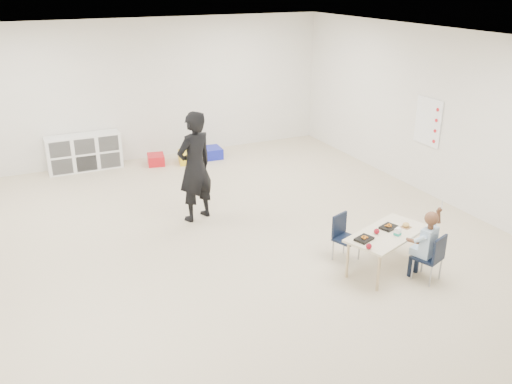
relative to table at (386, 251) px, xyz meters
name	(u,v)px	position (x,y,z in m)	size (l,w,h in m)	color
room	(223,154)	(-1.68, 1.36, 1.13)	(9.00, 9.02, 2.80)	beige
table	(386,251)	(0.00, 0.00, 0.00)	(1.27, 0.93, 0.53)	beige
chair_near	(428,257)	(0.31, -0.43, 0.05)	(0.31, 0.29, 0.63)	black
chair_far	(347,238)	(-0.31, 0.43, 0.05)	(0.31, 0.29, 0.63)	black
child	(430,244)	(0.31, -0.43, 0.23)	(0.42, 0.42, 0.99)	#AAC7E6
lunch_tray_near	(388,227)	(0.09, 0.10, 0.27)	(0.22, 0.16, 0.03)	black
lunch_tray_far	(364,239)	(-0.39, -0.04, 0.27)	(0.22, 0.16, 0.03)	black
milk_carton	(398,232)	(0.06, -0.12, 0.31)	(0.07, 0.07, 0.10)	white
bread_roll	(406,225)	(0.31, 0.03, 0.29)	(0.09, 0.09, 0.07)	tan
apple_near	(377,231)	(-0.15, 0.03, 0.29)	(0.07, 0.07, 0.07)	maroon
apple_far	(369,246)	(-0.48, -0.26, 0.29)	(0.07, 0.07, 0.07)	maroon
cubby_shelf	(84,152)	(-2.88, 5.64, 0.08)	(1.40, 0.40, 0.70)	white
rules_poster	(428,122)	(2.30, 1.96, 0.98)	(0.02, 0.60, 0.80)	white
adult	(195,167)	(-1.67, 2.54, 0.59)	(0.62, 0.41, 1.71)	black
bin_red	(156,160)	(-1.55, 5.34, -0.17)	(0.32, 0.41, 0.20)	red
bin_yellow	(188,157)	(-0.93, 5.18, -0.16)	(0.35, 0.46, 0.22)	yellow
bin_blue	(212,153)	(-0.37, 5.27, -0.16)	(0.35, 0.45, 0.22)	#151EA2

